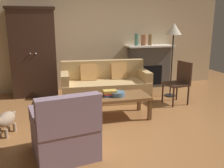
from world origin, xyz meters
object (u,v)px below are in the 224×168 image
(coffee_table, at_px, (118,98))
(dog, at_px, (5,120))
(fireplace, at_px, (149,66))
(fruit_bowl, at_px, (118,94))
(couch, at_px, (105,86))
(armchair_near_left, at_px, (65,133))
(mantel_vase_terracotta, at_px, (144,40))
(side_chair_wooden, at_px, (179,80))
(mantel_vase_bronze, at_px, (150,40))
(mantel_vase_jade, at_px, (137,40))
(floor_lamp, at_px, (174,33))
(book_stack, at_px, (110,93))
(armoire, at_px, (34,53))

(coffee_table, height_order, dog, coffee_table)
(fireplace, bearing_deg, dog, -145.84)
(fruit_bowl, distance_m, dog, 1.89)
(couch, height_order, coffee_table, couch)
(fruit_bowl, relative_size, dog, 0.49)
(armchair_near_left, bearing_deg, mantel_vase_terracotta, 53.16)
(fireplace, relative_size, dog, 2.35)
(side_chair_wooden, distance_m, dog, 3.47)
(mantel_vase_bronze, bearing_deg, dog, -146.05)
(fireplace, relative_size, mantel_vase_jade, 4.13)
(mantel_vase_terracotta, bearing_deg, floor_lamp, -72.76)
(fireplace, height_order, coffee_table, fireplace)
(couch, xyz_separation_m, armchair_near_left, (-1.06, -2.23, -0.00))
(book_stack, relative_size, floor_lamp, 0.15)
(book_stack, height_order, mantel_vase_terracotta, mantel_vase_terracotta)
(book_stack, distance_m, armchair_near_left, 1.43)
(mantel_vase_bronze, bearing_deg, mantel_vase_terracotta, 180.00)
(fruit_bowl, height_order, dog, fruit_bowl)
(fruit_bowl, relative_size, mantel_vase_jade, 0.86)
(mantel_vase_bronze, distance_m, floor_lamp, 1.02)
(dog, bearing_deg, mantel_vase_bronze, 33.95)
(mantel_vase_jade, relative_size, floor_lamp, 0.18)
(coffee_table, distance_m, book_stack, 0.19)
(coffee_table, bearing_deg, fruit_bowl, -121.05)
(fireplace, bearing_deg, floor_lamp, -82.84)
(side_chair_wooden, bearing_deg, mantel_vase_terracotta, 98.28)
(couch, bearing_deg, fruit_bowl, -92.19)
(mantel_vase_jade, height_order, floor_lamp, floor_lamp)
(couch, distance_m, mantel_vase_bronze, 1.92)
(fireplace, xyz_separation_m, armchair_near_left, (-2.50, -3.11, -0.25))
(armoire, bearing_deg, mantel_vase_bronze, 1.17)
(floor_lamp, height_order, dog, floor_lamp)
(fruit_bowl, distance_m, mantel_vase_bronze, 2.63)
(armoire, bearing_deg, side_chair_wooden, -25.93)
(couch, distance_m, fruit_bowl, 1.16)
(fruit_bowl, distance_m, book_stack, 0.14)
(fireplace, bearing_deg, mantel_vase_bronze, -90.00)
(mantel_vase_terracotta, bearing_deg, fireplace, 5.69)
(armoire, height_order, dog, armoire)
(couch, relative_size, fruit_bowl, 7.46)
(fireplace, height_order, floor_lamp, floor_lamp)
(fireplace, xyz_separation_m, armoire, (-2.95, -0.08, 0.46))
(coffee_table, height_order, mantel_vase_bronze, mantel_vase_bronze)
(armoire, height_order, couch, armoire)
(mantel_vase_jade, xyz_separation_m, mantel_vase_terracotta, (0.20, 0.00, -0.01))
(armoire, relative_size, armchair_near_left, 2.31)
(mantel_vase_bronze, bearing_deg, fruit_bowl, -126.29)
(mantel_vase_jade, relative_size, armchair_near_left, 0.35)
(armoire, height_order, mantel_vase_bronze, armoire)
(couch, distance_m, dog, 2.36)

